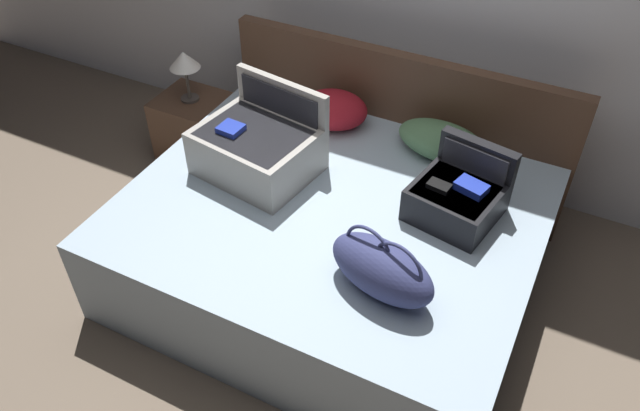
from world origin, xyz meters
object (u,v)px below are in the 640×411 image
at_px(hard_case_medium, 458,196).
at_px(bed, 331,243).
at_px(pillow_center_head, 334,110).
at_px(nightstand, 195,129).
at_px(hard_case_large, 258,147).
at_px(table_lamp, 184,62).
at_px(duffel_bag, 382,268).
at_px(pillow_near_headboard, 442,141).

bearing_deg(hard_case_medium, bed, -147.94).
bearing_deg(pillow_center_head, nightstand, -176.54).
bearing_deg(hard_case_large, bed, -1.74).
relative_size(bed, table_lamp, 6.11).
bearing_deg(duffel_bag, pillow_center_head, 125.15).
xyz_separation_m(pillow_near_headboard, pillow_center_head, (-0.66, -0.00, 0.01)).
bearing_deg(hard_case_medium, hard_case_large, -162.00).
distance_m(bed, duffel_bag, 0.71).
bearing_deg(nightstand, hard_case_medium, -11.08).
xyz_separation_m(pillow_center_head, nightstand, (-1.00, -0.06, -0.41)).
xyz_separation_m(bed, pillow_near_headboard, (0.35, 0.66, 0.36)).
relative_size(duffel_bag, nightstand, 1.20).
distance_m(hard_case_medium, pillow_center_head, 0.98).
bearing_deg(hard_case_medium, pillow_near_headboard, 127.72).
distance_m(bed, table_lamp, 1.51).
distance_m(bed, hard_case_large, 0.64).
xyz_separation_m(hard_case_large, pillow_near_headboard, (0.83, 0.57, -0.06)).
bearing_deg(hard_case_large, duffel_bag, -19.33).
relative_size(hard_case_medium, pillow_near_headboard, 0.91).
bearing_deg(nightstand, duffel_bag, -29.64).
relative_size(hard_case_large, pillow_center_head, 1.64).
height_order(pillow_near_headboard, table_lamp, table_lamp).
height_order(hard_case_medium, table_lamp, hard_case_medium).
height_order(bed, hard_case_large, hard_case_large).
height_order(bed, duffel_bag, duffel_bag).
bearing_deg(table_lamp, nightstand, 153.43).
distance_m(pillow_center_head, table_lamp, 1.01).
height_order(bed, pillow_near_headboard, pillow_near_headboard).
bearing_deg(table_lamp, pillow_near_headboard, 2.14).
distance_m(hard_case_medium, table_lamp, 1.92).
bearing_deg(pillow_near_headboard, pillow_center_head, -179.87).
xyz_separation_m(duffel_bag, pillow_near_headboard, (-0.08, 1.05, -0.04)).
distance_m(bed, hard_case_medium, 0.72).
bearing_deg(duffel_bag, hard_case_large, 151.84).
relative_size(nightstand, table_lamp, 1.36).
relative_size(pillow_near_headboard, nightstand, 1.12).
relative_size(duffel_bag, pillow_center_head, 1.38).
bearing_deg(duffel_bag, hard_case_medium, 77.44).
relative_size(bed, hard_case_medium, 4.42).
distance_m(nightstand, table_lamp, 0.50).
bearing_deg(pillow_near_headboard, table_lamp, -177.86).
bearing_deg(hard_case_large, table_lamp, 157.63).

